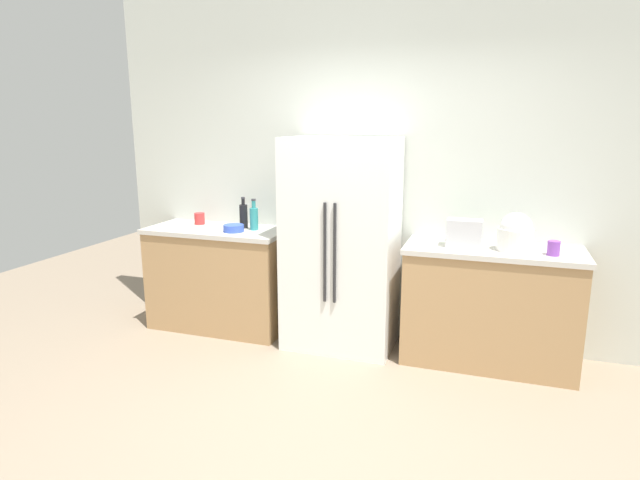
# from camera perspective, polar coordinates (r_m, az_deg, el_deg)

# --- Properties ---
(ground_plane) EXTENTS (9.91, 9.91, 0.00)m
(ground_plane) POSITION_cam_1_polar(r_m,az_deg,el_deg) (3.37, -0.83, -20.99)
(ground_plane) COLOR gray
(kitchen_back_panel) EXTENTS (4.95, 0.10, 3.04)m
(kitchen_back_panel) POSITION_cam_1_polar(r_m,az_deg,el_deg) (4.56, 6.75, 8.19)
(kitchen_back_panel) COLOR silver
(kitchen_back_panel) RESTS_ON ground_plane
(counter_left) EXTENTS (1.27, 0.60, 0.93)m
(counter_left) POSITION_cam_1_polar(r_m,az_deg,el_deg) (4.94, -10.84, -4.03)
(counter_left) COLOR tan
(counter_left) RESTS_ON ground_plane
(counter_right) EXTENTS (1.32, 0.60, 0.93)m
(counter_right) POSITION_cam_1_polar(r_m,az_deg,el_deg) (4.34, 17.86, -6.79)
(counter_right) COLOR tan
(counter_right) RESTS_ON ground_plane
(refrigerator) EXTENTS (0.90, 0.63, 1.75)m
(refrigerator) POSITION_cam_1_polar(r_m,az_deg,el_deg) (4.36, 2.31, -0.49)
(refrigerator) COLOR white
(refrigerator) RESTS_ON ground_plane
(toaster) EXTENTS (0.26, 0.15, 0.21)m
(toaster) POSITION_cam_1_polar(r_m,az_deg,el_deg) (4.15, 15.35, 0.70)
(toaster) COLOR silver
(toaster) RESTS_ON counter_right
(rice_cooker) EXTENTS (0.26, 0.26, 0.29)m
(rice_cooker) POSITION_cam_1_polar(r_m,az_deg,el_deg) (4.14, 20.41, 0.66)
(rice_cooker) COLOR white
(rice_cooker) RESTS_ON counter_right
(bottle_a) EXTENTS (0.07, 0.07, 0.28)m
(bottle_a) POSITION_cam_1_polar(r_m,az_deg,el_deg) (4.68, -7.16, 2.42)
(bottle_a) COLOR teal
(bottle_a) RESTS_ON counter_left
(bottle_b) EXTENTS (0.07, 0.07, 0.28)m
(bottle_b) POSITION_cam_1_polar(r_m,az_deg,el_deg) (4.79, -8.27, 2.65)
(bottle_b) COLOR black
(bottle_b) RESTS_ON counter_left
(cup_a) EXTENTS (0.09, 0.09, 0.11)m
(cup_a) POSITION_cam_1_polar(r_m,az_deg,el_deg) (4.11, 23.95, -0.82)
(cup_a) COLOR purple
(cup_a) RESTS_ON counter_right
(cup_b) EXTENTS (0.09, 0.09, 0.11)m
(cup_b) POSITION_cam_1_polar(r_m,az_deg,el_deg) (5.04, -12.90, 2.27)
(cup_b) COLOR red
(cup_b) RESTS_ON counter_left
(cup_c) EXTENTS (0.09, 0.09, 0.08)m
(cup_c) POSITION_cam_1_polar(r_m,az_deg,el_deg) (4.35, 14.12, 0.42)
(cup_c) COLOR green
(cup_c) RESTS_ON counter_right
(bowl_a) EXTENTS (0.18, 0.18, 0.06)m
(bowl_a) POSITION_cam_1_polar(r_m,az_deg,el_deg) (4.65, -9.33, 1.27)
(bowl_a) COLOR blue
(bowl_a) RESTS_ON counter_left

